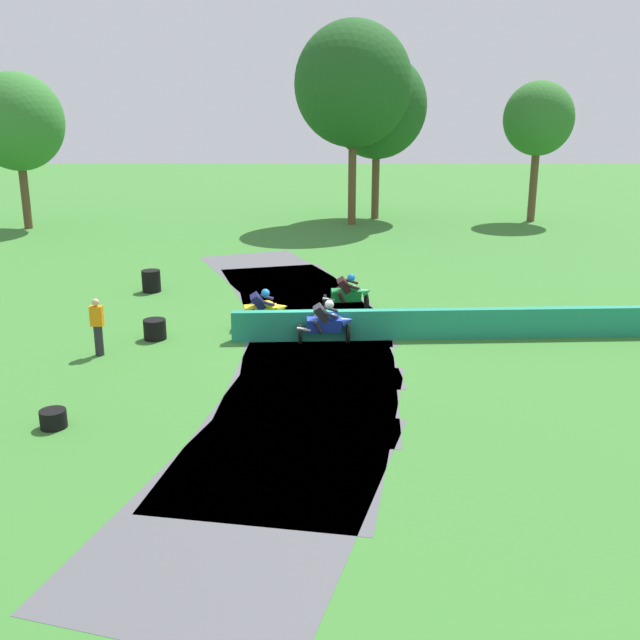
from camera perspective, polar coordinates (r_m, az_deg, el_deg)
The scene contains 14 objects.
ground_plane at distance 22.26m, azimuth 0.02°, elevation -1.52°, with size 120.00×120.00×0.00m, color #38752D.
track_asphalt at distance 22.24m, azimuth -1.75°, elevation -1.53°, with size 7.70×26.92×0.01m.
safety_barrier at distance 22.93m, azimuth 13.15°, elevation -0.24°, with size 0.30×15.45×0.90m, color #1E8466.
motorcycle_lead_blue at distance 21.71m, azimuth 0.77°, elevation -0.20°, with size 1.68×0.80×1.43m.
motorcycle_chase_yellow at distance 23.13m, azimuth -4.09°, elevation 0.78°, with size 1.70×0.98×1.43m.
motorcycle_trailing_green at distance 24.99m, azimuth 2.43°, elevation 2.03°, with size 1.68×0.88×1.43m.
tire_stack_near at distance 17.47m, azimuth -19.36°, elevation -7.06°, with size 0.58×0.58×0.40m.
tire_stack_mid_a at distance 22.79m, azimuth -12.18°, elevation -0.68°, with size 0.67×0.67×0.60m.
tire_stack_mid_b at distance 28.37m, azimuth -12.44°, elevation 2.92°, with size 0.68×0.68×0.80m.
track_marshal at distance 21.61m, azimuth -16.28°, elevation -0.50°, with size 0.34×0.24×1.63m.
tree_far_left at distance 42.12m, azimuth 2.82°, elevation 17.44°, with size 6.34×6.34×10.88m.
tree_far_right at distance 43.72m, azimuth -21.76°, elevation 13.80°, with size 4.85×4.85×8.19m.
tree_mid_rise at distance 44.31m, azimuth 4.63°, elevation 15.89°, with size 5.64×5.64×9.36m.
tree_behind_barrier at distance 44.87m, azimuth 16.53°, elevation 14.41°, with size 3.89×3.89×7.78m.
Camera 1 is at (0.09, -21.15, 6.95)m, focal length 42.14 mm.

